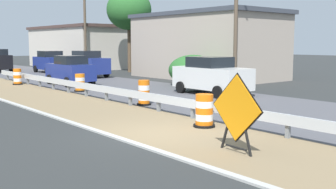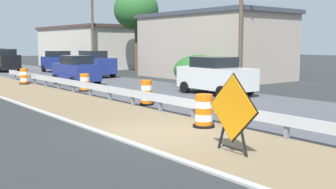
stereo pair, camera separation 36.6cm
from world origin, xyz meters
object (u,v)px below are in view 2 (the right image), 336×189
(car_mid_far_lane, at_px, (216,76))
(car_trailing_far_lane, at_px, (76,70))
(utility_pole_near, at_px, (241,19))
(traffic_barrel_mid, at_px, (85,83))
(traffic_barrel_far, at_px, (24,77))
(warning_sign_diamond, at_px, (233,111))
(traffic_barrel_close, at_px, (146,94))
(car_distant_c, at_px, (94,64))
(traffic_barrel_nearest, at_px, (204,112))
(utility_pole_mid, at_px, (93,31))
(car_trailing_near_lane, at_px, (59,62))
(car_lead_near_lane, at_px, (5,60))

(car_mid_far_lane, xyz_separation_m, car_trailing_far_lane, (-3.60, 9.50, -0.04))
(car_trailing_far_lane, bearing_deg, utility_pole_near, -141.04)
(traffic_barrel_mid, distance_m, traffic_barrel_far, 6.32)
(warning_sign_diamond, xyz_separation_m, traffic_barrel_close, (2.91, 7.94, -0.56))
(traffic_barrel_far, bearing_deg, car_distant_c, 22.00)
(utility_pole_near, bearing_deg, traffic_barrel_close, -166.18)
(warning_sign_diamond, relative_size, traffic_barrel_far, 1.91)
(traffic_barrel_mid, xyz_separation_m, car_mid_far_lane, (4.90, -5.63, 0.56))
(warning_sign_diamond, distance_m, car_mid_far_lane, 11.95)
(traffic_barrel_close, distance_m, traffic_barrel_far, 12.74)
(traffic_barrel_mid, bearing_deg, car_trailing_far_lane, 71.45)
(traffic_barrel_nearest, height_order, utility_pole_mid, utility_pole_mid)
(car_trailing_near_lane, bearing_deg, traffic_barrel_nearest, -13.25)
(traffic_barrel_far, distance_m, car_lead_near_lane, 14.21)
(traffic_barrel_nearest, relative_size, utility_pole_near, 0.13)
(traffic_barrel_close, distance_m, car_trailing_near_lane, 22.68)
(warning_sign_diamond, bearing_deg, utility_pole_mid, -106.76)
(traffic_barrel_nearest, xyz_separation_m, traffic_barrel_mid, (1.54, 11.68, -0.04))
(traffic_barrel_far, relative_size, utility_pole_near, 0.13)
(utility_pole_near, bearing_deg, traffic_barrel_mid, 150.94)
(traffic_barrel_far, height_order, utility_pole_mid, utility_pole_mid)
(traffic_barrel_far, xyz_separation_m, utility_pole_mid, (9.47, 8.26, 3.39))
(traffic_barrel_nearest, distance_m, car_distant_c, 21.63)
(warning_sign_diamond, bearing_deg, traffic_barrel_nearest, -115.57)
(warning_sign_diamond, xyz_separation_m, traffic_barrel_mid, (3.15, 14.47, -0.61))
(traffic_barrel_mid, height_order, car_trailing_far_lane, car_trailing_far_lane)
(car_trailing_far_lane, bearing_deg, car_mid_far_lane, -159.32)
(utility_pole_near, bearing_deg, warning_sign_diamond, -138.32)
(traffic_barrel_far, relative_size, car_mid_far_lane, 0.24)
(car_lead_near_lane, bearing_deg, traffic_barrel_far, 169.29)
(traffic_barrel_close, relative_size, car_mid_far_lane, 0.25)
(car_lead_near_lane, bearing_deg, traffic_barrel_close, 177.19)
(traffic_barrel_mid, relative_size, utility_pole_near, 0.13)
(car_lead_near_lane, height_order, car_trailing_far_lane, car_lead_near_lane)
(traffic_barrel_mid, relative_size, car_distant_c, 0.23)
(car_trailing_far_lane, xyz_separation_m, car_distant_c, (3.95, 4.98, 0.09))
(car_trailing_near_lane, distance_m, car_distant_c, 6.69)
(warning_sign_diamond, xyz_separation_m, utility_pole_mid, (11.23, 28.89, 2.80))
(traffic_barrel_far, relative_size, utility_pole_mid, 0.14)
(car_lead_near_lane, xyz_separation_m, utility_pole_mid, (6.64, -5.65, 2.78))
(warning_sign_diamond, height_order, utility_pole_mid, utility_pole_mid)
(car_lead_near_lane, height_order, utility_pole_near, utility_pole_near)
(car_trailing_far_lane, bearing_deg, car_trailing_near_lane, -17.79)
(traffic_barrel_mid, distance_m, utility_pole_mid, 16.88)
(traffic_barrel_nearest, bearing_deg, car_trailing_far_lane, 79.66)
(warning_sign_diamond, bearing_deg, traffic_barrel_close, -105.64)
(traffic_barrel_mid, distance_m, car_trailing_far_lane, 4.11)
(traffic_barrel_nearest, xyz_separation_m, utility_pole_mid, (9.62, 26.10, 3.38))
(car_trailing_near_lane, xyz_separation_m, utility_pole_near, (3.04, -20.01, 3.16))
(traffic_barrel_close, height_order, car_lead_near_lane, car_lead_near_lane)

